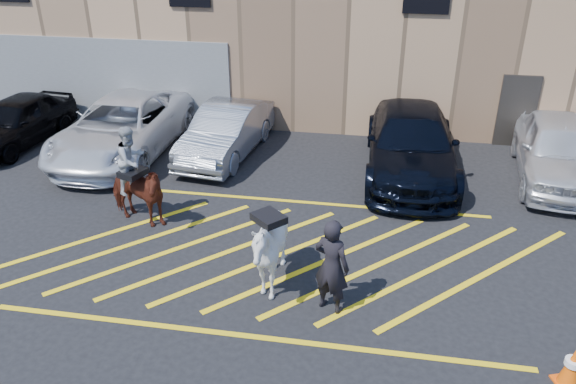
% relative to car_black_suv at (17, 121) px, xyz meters
% --- Properties ---
extents(ground, '(90.00, 90.00, 0.00)m').
position_rel_car_black_suv_xyz_m(ground, '(9.01, -4.58, -0.73)').
color(ground, black).
rests_on(ground, ground).
extents(car_black_suv, '(2.15, 4.46, 1.47)m').
position_rel_car_black_suv_xyz_m(car_black_suv, '(0.00, 0.00, 0.00)').
color(car_black_suv, black).
rests_on(car_black_suv, ground).
extents(car_white_pickup, '(2.77, 5.91, 1.63)m').
position_rel_car_black_suv_xyz_m(car_white_pickup, '(3.53, -0.17, 0.08)').
color(car_white_pickup, white).
rests_on(car_white_pickup, ground).
extents(car_silver_sedan, '(2.08, 4.60, 1.46)m').
position_rel_car_black_suv_xyz_m(car_silver_sedan, '(6.57, 0.22, -0.00)').
color(car_silver_sedan, '#8F929C').
rests_on(car_silver_sedan, ground).
extents(car_blue_suv, '(2.48, 5.89, 1.70)m').
position_rel_car_black_suv_xyz_m(car_blue_suv, '(11.85, -0.05, 0.12)').
color(car_blue_suv, black).
rests_on(car_blue_suv, ground).
extents(car_white_suv, '(2.52, 5.16, 1.69)m').
position_rel_car_black_suv_xyz_m(car_white_suv, '(15.71, 0.11, 0.11)').
color(car_white_suv, white).
rests_on(car_white_suv, ground).
extents(handler, '(0.80, 0.68, 1.87)m').
position_rel_car_black_suv_xyz_m(handler, '(10.31, -6.38, 0.20)').
color(handler, black).
rests_on(handler, ground).
extents(hatching_zone, '(12.60, 5.12, 0.01)m').
position_rel_car_black_suv_xyz_m(hatching_zone, '(9.01, -4.88, -0.73)').
color(hatching_zone, yellow).
rests_on(hatching_zone, ground).
extents(mounted_bay, '(1.97, 1.38, 2.38)m').
position_rel_car_black_suv_xyz_m(mounted_bay, '(5.60, -4.02, 0.23)').
color(mounted_bay, '#572014').
rests_on(mounted_bay, ground).
extents(saddled_white, '(2.15, 2.16, 1.78)m').
position_rel_car_black_suv_xyz_m(saddled_white, '(9.11, -6.01, 0.16)').
color(saddled_white, white).
rests_on(saddled_white, ground).
extents(traffic_cone, '(0.49, 0.49, 0.73)m').
position_rel_car_black_suv_xyz_m(traffic_cone, '(14.14, -7.60, -0.37)').
color(traffic_cone, '#FF530A').
rests_on(traffic_cone, ground).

